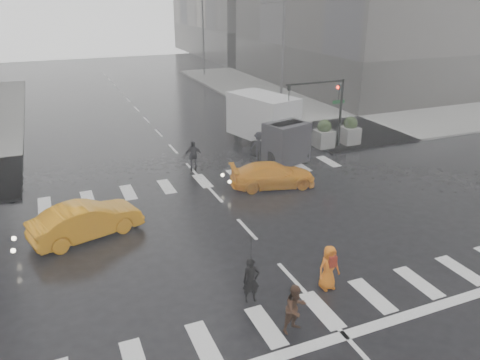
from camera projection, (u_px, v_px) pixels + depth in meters
name	position (u px, v px, depth m)	size (l,w,h in m)	color
ground	(247.00, 229.00, 20.20)	(120.00, 120.00, 0.00)	black
sidewalk_ne	(367.00, 104.00, 42.14)	(35.00, 35.00, 0.15)	gray
road_markings	(247.00, 229.00, 20.20)	(18.00, 48.00, 0.01)	silver
traffic_signal_pole	(328.00, 101.00, 29.07)	(4.45, 0.42, 4.50)	black
street_lamp_near	(281.00, 52.00, 37.63)	(2.15, 0.22, 9.00)	#59595B
street_lamp_far	(202.00, 33.00, 54.70)	(2.15, 0.22, 9.00)	#59595B
planter_west	(297.00, 138.00, 29.36)	(1.10, 1.10, 1.80)	gray
planter_mid	(324.00, 134.00, 30.08)	(1.10, 1.10, 1.80)	gray
planter_east	(350.00, 131.00, 30.80)	(1.10, 1.10, 1.80)	gray
pedestrian_black	(251.00, 258.00, 14.94)	(1.09, 1.11, 2.43)	black
pedestrian_brown	(296.00, 308.00, 13.90)	(0.77, 0.60, 1.59)	#3F2416
pedestrian_orange	(329.00, 267.00, 15.92)	(0.79, 0.52, 1.62)	orange
pedestrian_far_a	(193.00, 156.00, 26.50)	(1.03, 0.63, 1.76)	black
pedestrian_far_b	(259.00, 146.00, 28.16)	(1.13, 0.63, 1.75)	black
taxi_mid	(86.00, 220.00, 19.33)	(1.58, 4.53, 1.49)	orange
taxi_rear	(273.00, 175.00, 24.37)	(1.81, 3.93, 1.29)	orange
box_truck	(269.00, 123.00, 29.37)	(2.43, 6.49, 3.45)	silver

